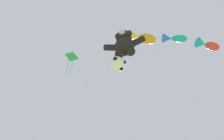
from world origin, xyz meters
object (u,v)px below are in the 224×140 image
teddy_bear_kite (124,44)px  fish_kite_teal (173,39)px  diamond_kite (71,58)px  fish_kite_tangerine (140,38)px  fish_kite_crimson (207,45)px  soccer_ball_kite (117,64)px

teddy_bear_kite → fish_kite_teal: bearing=35.8°
teddy_bear_kite → fish_kite_teal: fish_kite_teal is taller
teddy_bear_kite → diamond_kite: diamond_kite is taller
teddy_bear_kite → fish_kite_tangerine: 3.03m
teddy_bear_kite → fish_kite_crimson: (5.56, 3.24, 2.76)m
fish_kite_tangerine → fish_kite_crimson: 4.99m
soccer_ball_kite → fish_kite_teal: fish_kite_teal is taller
fish_kite_tangerine → diamond_kite: diamond_kite is taller
teddy_bear_kite → soccer_ball_kite: teddy_bear_kite is taller
teddy_bear_kite → diamond_kite: bearing=160.2°
teddy_bear_kite → fish_kite_crimson: bearing=30.2°
soccer_ball_kite → diamond_kite: 5.62m
soccer_ball_kite → diamond_kite: bearing=160.5°
diamond_kite → fish_kite_tangerine: bearing=-2.8°
fish_kite_tangerine → fish_kite_teal: fish_kite_teal is taller
teddy_bear_kite → soccer_ball_kite: bearing=157.9°
fish_kite_teal → fish_kite_crimson: fish_kite_teal is taller
teddy_bear_kite → fish_kite_crimson: fish_kite_crimson is taller
soccer_ball_kite → fish_kite_teal: 6.61m
soccer_ball_kite → fish_kite_tangerine: 4.54m
fish_kite_tangerine → soccer_ball_kite: bearing=-143.9°
soccer_ball_kite → fish_kite_crimson: size_ratio=0.48×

